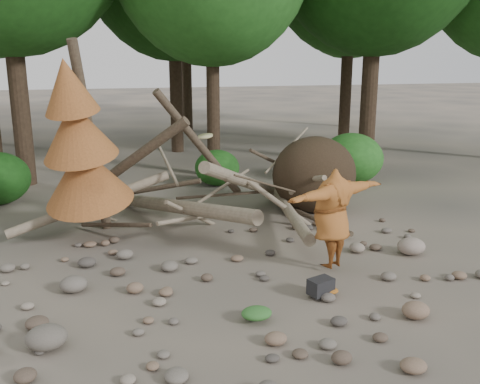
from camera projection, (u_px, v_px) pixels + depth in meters
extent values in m
plane|color=#514C44|center=(270.00, 289.00, 9.38)|extent=(120.00, 120.00, 0.00)
ellipsoid|color=#332619|center=(314.00, 175.00, 13.80)|extent=(2.20, 1.87, 1.98)
cylinder|color=gray|center=(180.00, 207.00, 12.45)|extent=(2.61, 5.11, 1.08)
cylinder|color=gray|center=(248.00, 183.00, 13.28)|extent=(3.18, 3.71, 1.90)
cylinder|color=brown|center=(124.00, 166.00, 12.78)|extent=(3.08, 1.91, 2.49)
cylinder|color=gray|center=(288.00, 209.00, 12.96)|extent=(1.13, 4.98, 0.43)
cylinder|color=brown|center=(200.00, 145.00, 13.34)|extent=(2.39, 1.03, 2.89)
cylinder|color=gray|center=(91.00, 203.00, 12.19)|extent=(3.71, 0.86, 1.20)
cylinder|color=#4C3F30|center=(115.00, 225.00, 11.95)|extent=(1.52, 1.70, 0.49)
cylinder|color=gray|center=(223.00, 186.00, 13.34)|extent=(1.57, 0.85, 0.69)
cylinder|color=#4C3F30|center=(278.00, 164.00, 14.11)|extent=(1.92, 1.25, 1.10)
cylinder|color=gray|center=(167.00, 163.00, 12.63)|extent=(0.37, 1.42, 0.85)
cylinder|color=#4C3F30|center=(315.00, 219.00, 12.88)|extent=(0.79, 2.54, 0.12)
cylinder|color=gray|center=(193.00, 218.00, 11.96)|extent=(1.78, 1.11, 0.29)
cylinder|color=#4C3F30|center=(91.00, 139.00, 11.66)|extent=(0.67, 1.13, 4.35)
cone|color=brown|center=(85.00, 174.00, 11.50)|extent=(2.06, 2.13, 1.86)
cone|color=brown|center=(77.00, 129.00, 11.03)|extent=(1.71, 1.78, 1.65)
cone|color=brown|center=(68.00, 85.00, 10.61)|extent=(1.23, 1.30, 1.41)
cylinder|color=#38281C|center=(13.00, 38.00, 15.90)|extent=(0.56, 0.56, 8.96)
cylinder|color=#38281C|center=(213.00, 68.00, 17.34)|extent=(0.44, 0.44, 7.14)
cylinder|color=#38281C|center=(373.00, 34.00, 19.12)|extent=(0.60, 0.60, 9.45)
cylinder|color=#38281C|center=(175.00, 48.00, 21.72)|extent=(0.52, 0.52, 8.54)
cylinder|color=#38281C|center=(347.00, 53.00, 23.27)|extent=(0.50, 0.50, 8.12)
cylinder|color=#38281C|center=(186.00, 47.00, 27.97)|extent=(0.54, 0.54, 8.75)
cylinder|color=#38281C|center=(347.00, 56.00, 29.86)|extent=(0.46, 0.46, 7.84)
ellipsoid|color=#215D1B|center=(217.00, 168.00, 16.73)|extent=(1.40, 1.40, 1.12)
ellipsoid|color=#2A6E22|center=(351.00, 158.00, 16.97)|extent=(2.00, 2.00, 1.60)
imported|color=#9B5623|center=(332.00, 218.00, 9.98)|extent=(2.41, 1.42, 1.90)
cylinder|color=tan|center=(205.00, 136.00, 9.46)|extent=(0.29, 0.29, 0.10)
cube|color=black|center=(321.00, 290.00, 9.04)|extent=(0.48, 0.40, 0.27)
ellipsoid|color=#2E6528|center=(257.00, 316.00, 8.22)|extent=(0.48, 0.40, 0.18)
ellipsoid|color=#9E591B|center=(331.00, 294.00, 9.09)|extent=(0.26, 0.22, 0.10)
ellipsoid|color=#605950|center=(46.00, 337.00, 7.44)|extent=(0.57, 0.52, 0.34)
ellipsoid|color=#806550|center=(416.00, 310.00, 8.32)|extent=(0.44, 0.39, 0.26)
ellipsoid|color=gray|center=(411.00, 246.00, 10.98)|extent=(0.58, 0.52, 0.35)
ellipsoid|color=#696158|center=(73.00, 284.00, 9.24)|extent=(0.47, 0.42, 0.28)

